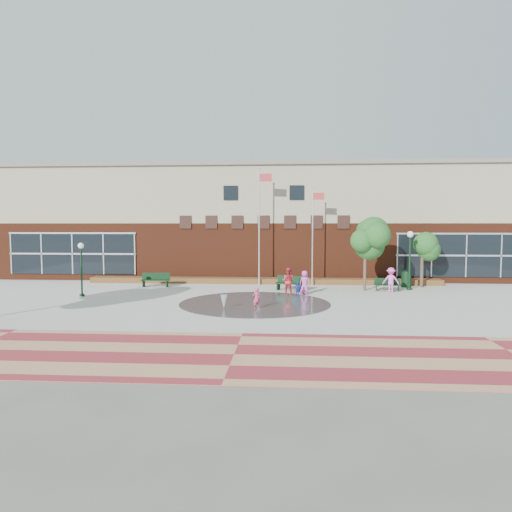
# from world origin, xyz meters

# --- Properties ---
(ground) EXTENTS (120.00, 120.00, 0.00)m
(ground) POSITION_xyz_m (0.00, 0.00, 0.00)
(ground) COLOR #666056
(ground) RESTS_ON ground
(plaza_concrete) EXTENTS (46.00, 18.00, 0.01)m
(plaza_concrete) POSITION_xyz_m (0.00, 4.00, 0.00)
(plaza_concrete) COLOR #A8A8A0
(plaza_concrete) RESTS_ON ground
(paver_band) EXTENTS (46.00, 6.00, 0.01)m
(paver_band) POSITION_xyz_m (0.00, -7.00, 0.00)
(paver_band) COLOR maroon
(paver_band) RESTS_ON ground
(splash_pad) EXTENTS (8.40, 8.40, 0.01)m
(splash_pad) POSITION_xyz_m (0.00, 3.00, 0.00)
(splash_pad) COLOR #383A3D
(splash_pad) RESTS_ON ground
(library_building) EXTENTS (44.40, 10.40, 9.20)m
(library_building) POSITION_xyz_m (0.00, 17.48, 4.64)
(library_building) COLOR #542312
(library_building) RESTS_ON ground
(flower_bed) EXTENTS (26.00, 1.20, 0.40)m
(flower_bed) POSITION_xyz_m (0.00, 11.60, 0.00)
(flower_bed) COLOR maroon
(flower_bed) RESTS_ON ground
(flagpole_left) EXTENTS (1.00, 0.19, 8.51)m
(flagpole_left) POSITION_xyz_m (-0.19, 10.79, 4.74)
(flagpole_left) COLOR silver
(flagpole_left) RESTS_ON ground
(flagpole_right) EXTENTS (0.87, 0.16, 7.06)m
(flagpole_right) POSITION_xyz_m (3.64, 10.69, 3.95)
(flagpole_right) COLOR silver
(flagpole_right) RESTS_ON ground
(lamp_left) EXTENTS (0.35, 0.35, 3.30)m
(lamp_left) POSITION_xyz_m (-10.74, 4.79, 2.05)
(lamp_left) COLOR black
(lamp_left) RESTS_ON ground
(lamp_right) EXTENTS (0.42, 0.42, 3.96)m
(lamp_right) POSITION_xyz_m (9.98, 8.90, 2.46)
(lamp_right) COLOR black
(lamp_right) RESTS_ON ground
(bench_left) EXTENTS (2.00, 0.64, 1.00)m
(bench_left) POSITION_xyz_m (-7.48, 9.30, 0.32)
(bench_left) COLOR black
(bench_left) RESTS_ON ground
(bench_mid) EXTENTS (2.03, 1.26, 0.99)m
(bench_mid) POSITION_xyz_m (1.98, 8.07, 0.32)
(bench_mid) COLOR black
(bench_mid) RESTS_ON ground
(bench_right) EXTENTS (1.74, 0.68, 0.85)m
(bench_right) POSITION_xyz_m (8.43, 8.34, 0.27)
(bench_right) COLOR black
(bench_right) RESTS_ON ground
(trash_can) EXTENTS (0.73, 0.73, 1.20)m
(trash_can) POSITION_xyz_m (10.15, 10.32, 0.61)
(trash_can) COLOR black
(trash_can) RESTS_ON ground
(tree_mid) EXTENTS (2.80, 2.80, 4.73)m
(tree_mid) POSITION_xyz_m (6.95, 8.44, 3.45)
(tree_mid) COLOR #422F25
(tree_mid) RESTS_ON ground
(tree_small_right) EXTENTS (2.27, 2.27, 3.89)m
(tree_small_right) POSITION_xyz_m (11.17, 10.20, 2.84)
(tree_small_right) COLOR #422F25
(tree_small_right) RESTS_ON ground
(water_jet_a) EXTENTS (0.37, 0.37, 0.72)m
(water_jet_a) POSITION_xyz_m (-1.49, 1.20, 0.00)
(water_jet_a) COLOR white
(water_jet_a) RESTS_ON ground
(water_jet_b) EXTENTS (0.17, 0.17, 0.39)m
(water_jet_b) POSITION_xyz_m (0.23, 2.03, 0.00)
(water_jet_b) COLOR white
(water_jet_b) RESTS_ON ground
(child_splash) EXTENTS (0.48, 0.41, 1.12)m
(child_splash) POSITION_xyz_m (0.21, 1.39, 0.56)
(child_splash) COLOR #C03F63
(child_splash) RESTS_ON ground
(adult_red) EXTENTS (0.99, 0.89, 1.69)m
(adult_red) POSITION_xyz_m (1.86, 6.51, 0.85)
(adult_red) COLOR red
(adult_red) RESTS_ON ground
(adult_pink) EXTENTS (0.88, 0.77, 1.51)m
(adult_pink) POSITION_xyz_m (2.90, 6.56, 0.76)
(adult_pink) COLOR #C250A4
(adult_pink) RESTS_ON ground
(child_blue) EXTENTS (0.54, 0.28, 0.88)m
(child_blue) POSITION_xyz_m (2.45, 5.70, 0.44)
(child_blue) COLOR #2237BD
(child_blue) RESTS_ON ground
(person_bench) EXTENTS (1.14, 0.79, 1.62)m
(person_bench) POSITION_xyz_m (8.52, 7.77, 0.81)
(person_bench) COLOR #EE5CC8
(person_bench) RESTS_ON ground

